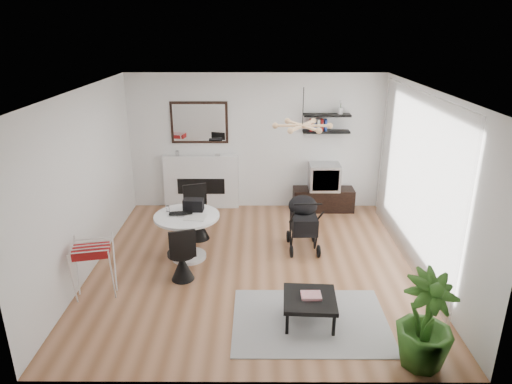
{
  "coord_description": "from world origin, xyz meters",
  "views": [
    {
      "loc": [
        0.04,
        -6.32,
        3.54
      ],
      "look_at": [
        0.02,
        0.4,
        1.07
      ],
      "focal_mm": 32.0,
      "sensor_mm": 36.0,
      "label": 1
    }
  ],
  "objects_px": {
    "stroller": "(303,224)",
    "crt_tv": "(324,176)",
    "drying_rack": "(94,269)",
    "tv_console": "(323,199)",
    "dining_table": "(188,230)",
    "coffee_table": "(310,300)",
    "fireplace": "(201,175)",
    "potted_plant": "(426,321)"
  },
  "relations": [
    {
      "from": "stroller",
      "to": "crt_tv",
      "type": "bearing_deg",
      "value": 69.48
    },
    {
      "from": "crt_tv",
      "to": "potted_plant",
      "type": "distance_m",
      "value": 4.51
    },
    {
      "from": "fireplace",
      "to": "potted_plant",
      "type": "bearing_deg",
      "value": -57.5
    },
    {
      "from": "dining_table",
      "to": "drying_rack",
      "type": "distance_m",
      "value": 1.57
    },
    {
      "from": "crt_tv",
      "to": "dining_table",
      "type": "relative_size",
      "value": 0.58
    },
    {
      "from": "fireplace",
      "to": "potted_plant",
      "type": "xyz_separation_m",
      "value": [
        2.95,
        -4.63,
        -0.13
      ]
    },
    {
      "from": "tv_console",
      "to": "dining_table",
      "type": "height_order",
      "value": "dining_table"
    },
    {
      "from": "crt_tv",
      "to": "drying_rack",
      "type": "distance_m",
      "value": 4.75
    },
    {
      "from": "fireplace",
      "to": "coffee_table",
      "type": "bearing_deg",
      "value": -65.08
    },
    {
      "from": "tv_console",
      "to": "crt_tv",
      "type": "bearing_deg",
      "value": -154.87
    },
    {
      "from": "stroller",
      "to": "potted_plant",
      "type": "distance_m",
      "value": 3.01
    },
    {
      "from": "dining_table",
      "to": "drying_rack",
      "type": "xyz_separation_m",
      "value": [
        -1.11,
        -1.11,
        -0.07
      ]
    },
    {
      "from": "fireplace",
      "to": "tv_console",
      "type": "distance_m",
      "value": 2.51
    },
    {
      "from": "crt_tv",
      "to": "drying_rack",
      "type": "xyz_separation_m",
      "value": [
        -3.54,
        -3.16,
        -0.29
      ]
    },
    {
      "from": "stroller",
      "to": "fireplace",
      "type": "bearing_deg",
      "value": 134.6
    },
    {
      "from": "fireplace",
      "to": "drying_rack",
      "type": "xyz_separation_m",
      "value": [
        -1.08,
        -3.31,
        -0.26
      ]
    },
    {
      "from": "dining_table",
      "to": "fireplace",
      "type": "bearing_deg",
      "value": 90.87
    },
    {
      "from": "dining_table",
      "to": "stroller",
      "type": "distance_m",
      "value": 1.91
    },
    {
      "from": "fireplace",
      "to": "dining_table",
      "type": "distance_m",
      "value": 2.2
    },
    {
      "from": "drying_rack",
      "to": "stroller",
      "type": "relative_size",
      "value": 0.82
    },
    {
      "from": "stroller",
      "to": "coffee_table",
      "type": "xyz_separation_m",
      "value": [
        -0.11,
        -2.06,
        -0.11
      ]
    },
    {
      "from": "tv_console",
      "to": "drying_rack",
      "type": "relative_size",
      "value": 1.5
    },
    {
      "from": "dining_table",
      "to": "stroller",
      "type": "height_order",
      "value": "stroller"
    },
    {
      "from": "crt_tv",
      "to": "dining_table",
      "type": "height_order",
      "value": "crt_tv"
    },
    {
      "from": "fireplace",
      "to": "drying_rack",
      "type": "height_order",
      "value": "fireplace"
    },
    {
      "from": "stroller",
      "to": "coffee_table",
      "type": "relative_size",
      "value": 1.43
    },
    {
      "from": "drying_rack",
      "to": "tv_console",
      "type": "bearing_deg",
      "value": 29.37
    },
    {
      "from": "dining_table",
      "to": "coffee_table",
      "type": "distance_m",
      "value": 2.44
    },
    {
      "from": "tv_console",
      "to": "coffee_table",
      "type": "height_order",
      "value": "tv_console"
    },
    {
      "from": "tv_console",
      "to": "drying_rack",
      "type": "bearing_deg",
      "value": -138.3
    },
    {
      "from": "fireplace",
      "to": "potted_plant",
      "type": "height_order",
      "value": "fireplace"
    },
    {
      "from": "fireplace",
      "to": "potted_plant",
      "type": "distance_m",
      "value": 5.49
    },
    {
      "from": "stroller",
      "to": "potted_plant",
      "type": "bearing_deg",
      "value": -71.52
    },
    {
      "from": "crt_tv",
      "to": "coffee_table",
      "type": "relative_size",
      "value": 0.87
    },
    {
      "from": "fireplace",
      "to": "crt_tv",
      "type": "distance_m",
      "value": 2.47
    },
    {
      "from": "tv_console",
      "to": "potted_plant",
      "type": "xyz_separation_m",
      "value": [
        0.48,
        -4.48,
        0.33
      ]
    },
    {
      "from": "tv_console",
      "to": "potted_plant",
      "type": "bearing_deg",
      "value": -83.87
    },
    {
      "from": "drying_rack",
      "to": "stroller",
      "type": "xyz_separation_m",
      "value": [
        2.98,
        1.5,
        -0.0
      ]
    },
    {
      "from": "fireplace",
      "to": "potted_plant",
      "type": "relative_size",
      "value": 1.95
    },
    {
      "from": "crt_tv",
      "to": "stroller",
      "type": "xyz_separation_m",
      "value": [
        -0.56,
        -1.66,
        -0.29
      ]
    },
    {
      "from": "tv_console",
      "to": "crt_tv",
      "type": "xyz_separation_m",
      "value": [
        -0.01,
        -0.0,
        0.49
      ]
    },
    {
      "from": "tv_console",
      "to": "stroller",
      "type": "height_order",
      "value": "stroller"
    }
  ]
}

